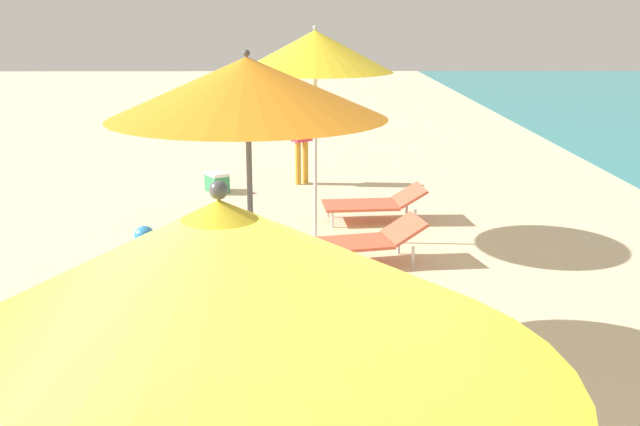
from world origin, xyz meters
The scene contains 10 objects.
umbrella_nearest centered at (-0.45, -0.08, 2.26)m, with size 2.36×2.36×2.62m.
umbrella_second centered at (-0.69, 3.95, 2.52)m, with size 2.39×2.39×2.84m.
lounger_second_shoreside centered at (-0.27, 5.01, 0.29)m, with size 1.46×0.74×0.60m.
lounger_second_inland centered at (-0.19, 2.75, 0.27)m, with size 1.49×0.67×0.54m.
umbrella_farthest centered at (-0.09, 7.71, 2.64)m, with size 2.10×2.10×2.98m.
lounger_farthest_shoreside centered at (0.84, 8.77, 0.30)m, with size 1.62×0.84×0.54m.
lounger_farthest_inland centered at (0.51, 6.72, 0.33)m, with size 1.70×0.99×0.58m.
person_walking_near centered at (-0.32, 11.40, 1.00)m, with size 0.42×0.39×1.65m.
beach_ball centered at (-2.47, 7.51, 0.15)m, with size 0.29×0.29×0.29m, color #338CD8.
cooler_box centered at (-1.85, 10.74, 0.18)m, with size 0.49×0.54×0.36m.
Camera 1 is at (-0.16, -2.33, 3.12)m, focal length 41.54 mm.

